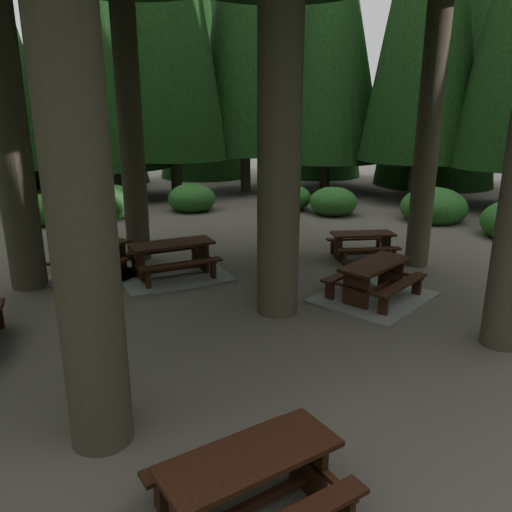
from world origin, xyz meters
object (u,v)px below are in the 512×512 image
object	(u,v)px
picnic_table_c	(173,264)
picnic_table_d	(362,242)
picnic_table_e	(251,477)
picnic_table_a	(374,286)
picnic_table_f	(96,266)

from	to	relation	value
picnic_table_c	picnic_table_d	world-z (taller)	picnic_table_c
picnic_table_c	picnic_table_e	size ratio (longest dim) A/B	1.34
picnic_table_e	picnic_table_a	bearing A→B (deg)	34.03
picnic_table_d	picnic_table_e	world-z (taller)	picnic_table_e
picnic_table_c	picnic_table_e	xyz separation A→B (m)	(-0.56, -7.96, 0.21)
picnic_table_c	picnic_table_d	distance (m)	5.26
picnic_table_a	picnic_table_e	size ratio (longest dim) A/B	1.47
picnic_table_a	picnic_table_c	size ratio (longest dim) A/B	1.10
picnic_table_d	picnic_table_e	xyz separation A→B (m)	(-5.82, -7.79, 0.03)
picnic_table_d	picnic_table_f	world-z (taller)	picnic_table_f
picnic_table_c	picnic_table_f	size ratio (longest dim) A/B	0.94
picnic_table_c	picnic_table_f	bearing A→B (deg)	154.13
picnic_table_d	picnic_table_e	size ratio (longest dim) A/B	0.92
picnic_table_a	picnic_table_d	distance (m)	3.09
picnic_table_c	picnic_table_d	bearing A→B (deg)	-9.44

